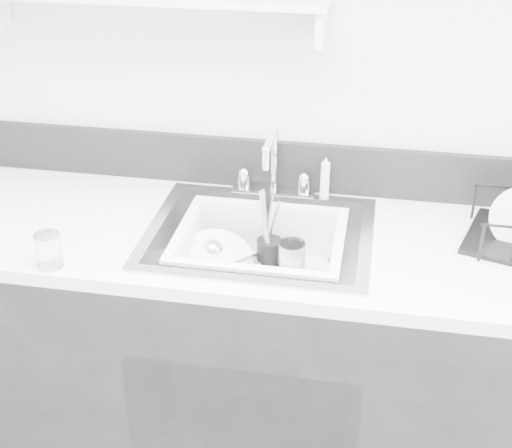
# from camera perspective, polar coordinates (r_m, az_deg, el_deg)

# --- Properties ---
(room_shell) EXTENTS (3.50, 3.00, 2.60)m
(room_shell) POSITION_cam_1_polar(r_m,az_deg,el_deg) (1.01, -8.05, 14.19)
(room_shell) COLOR silver
(room_shell) RESTS_ON ground
(counter_run) EXTENTS (3.20, 0.62, 0.92)m
(counter_run) POSITION_cam_1_polar(r_m,az_deg,el_deg) (2.30, 0.23, -10.73)
(counter_run) COLOR black
(counter_run) RESTS_ON ground
(backsplash) EXTENTS (3.20, 0.02, 0.16)m
(backsplash) POSITION_cam_1_polar(r_m,az_deg,el_deg) (2.26, 1.61, 4.74)
(backsplash) COLOR black
(backsplash) RESTS_ON counter_run
(sink) EXTENTS (0.64, 0.52, 0.20)m
(sink) POSITION_cam_1_polar(r_m,az_deg,el_deg) (2.08, 0.25, -2.93)
(sink) COLOR silver
(sink) RESTS_ON counter_run
(faucet) EXTENTS (0.26, 0.18, 0.23)m
(faucet) POSITION_cam_1_polar(r_m,az_deg,el_deg) (2.22, 1.38, 3.71)
(faucet) COLOR silver
(faucet) RESTS_ON counter_run
(side_sprayer) EXTENTS (0.03, 0.03, 0.14)m
(side_sprayer) POSITION_cam_1_polar(r_m,az_deg,el_deg) (2.20, 5.54, 3.70)
(side_sprayer) COLOR white
(side_sprayer) RESTS_ON counter_run
(wash_tub) EXTENTS (0.57, 0.51, 0.19)m
(wash_tub) POSITION_cam_1_polar(r_m,az_deg,el_deg) (2.06, 0.32, -2.85)
(wash_tub) COLOR white
(wash_tub) RESTS_ON sink
(plate_stack) EXTENTS (0.27, 0.26, 0.10)m
(plate_stack) POSITION_cam_1_polar(r_m,az_deg,el_deg) (2.12, -2.89, -3.45)
(plate_stack) COLOR white
(plate_stack) RESTS_ON wash_tub
(utensil_cup) EXTENTS (0.08, 0.08, 0.26)m
(utensil_cup) POSITION_cam_1_polar(r_m,az_deg,el_deg) (2.13, 1.07, -2.19)
(utensil_cup) COLOR black
(utensil_cup) RESTS_ON wash_tub
(ladle) EXTENTS (0.29, 0.22, 0.08)m
(ladle) POSITION_cam_1_polar(r_m,az_deg,el_deg) (2.11, -2.05, -3.23)
(ladle) COLOR silver
(ladle) RESTS_ON wash_tub
(tumbler_in_tub) EXTENTS (0.10, 0.10, 0.11)m
(tumbler_in_tub) POSITION_cam_1_polar(r_m,az_deg,el_deg) (2.10, 2.87, -2.86)
(tumbler_in_tub) COLOR white
(tumbler_in_tub) RESTS_ON wash_tub
(tumbler_counter) EXTENTS (0.08, 0.08, 0.09)m
(tumbler_counter) POSITION_cam_1_polar(r_m,az_deg,el_deg) (1.94, -16.24, -2.04)
(tumbler_counter) COLOR white
(tumbler_counter) RESTS_ON counter_run
(bowl_small) EXTENTS (0.11, 0.11, 0.03)m
(bowl_small) POSITION_cam_1_polar(r_m,az_deg,el_deg) (2.03, 1.90, -5.44)
(bowl_small) COLOR white
(bowl_small) RESTS_ON wash_tub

